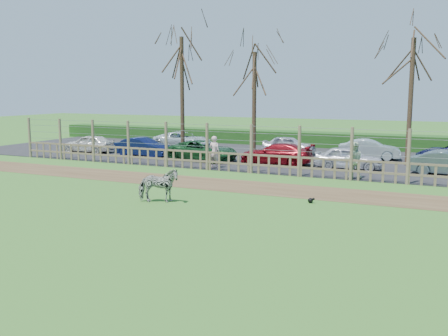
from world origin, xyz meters
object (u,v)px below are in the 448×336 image
at_px(zebra, 158,185).
at_px(car_2, 203,151).
at_px(visitor_a, 214,152).
at_px(crow, 311,200).
at_px(car_10, 289,145).
at_px(tree_right, 412,71).
at_px(visitor_b, 354,160).
at_px(car_11, 369,149).
at_px(car_8, 183,140).
at_px(tree_mid, 254,79).
at_px(car_4, 348,158).
at_px(car_1, 143,147).
at_px(car_0, 89,144).
at_px(tree_left, 182,67).
at_px(car_3, 276,154).

xyz_separation_m(zebra, car_2, (-3.57, 10.70, -0.01)).
relative_size(visitor_a, crow, 6.65).
bearing_deg(car_10, car_2, 136.44).
distance_m(tree_right, visitor_b, 7.27).
xyz_separation_m(tree_right, car_11, (-2.32, 1.74, -4.60)).
distance_m(crow, car_8, 18.94).
bearing_deg(car_2, car_10, -29.90).
xyz_separation_m(tree_mid, car_4, (6.28, -2.34, -4.23)).
bearing_deg(car_1, car_4, -89.24).
xyz_separation_m(tree_mid, car_0, (-11.14, -2.14, -4.23)).
xyz_separation_m(tree_left, visitor_a, (4.10, -3.82, -4.71)).
bearing_deg(tree_mid, tree_right, 3.18).
xyz_separation_m(tree_right, car_10, (-7.49, 1.98, -4.60)).
relative_size(crow, car_10, 0.07).
bearing_deg(car_10, zebra, 172.45).
bearing_deg(tree_right, car_10, 165.19).
relative_size(tree_mid, car_4, 1.94).
bearing_deg(visitor_b, tree_mid, -51.24).
height_order(tree_mid, zebra, tree_mid).
distance_m(visitor_b, car_8, 15.61).
bearing_deg(car_0, zebra, 41.43).
height_order(tree_right, car_11, tree_right).
bearing_deg(zebra, car_2, -5.47).
distance_m(crow, car_10, 14.38).
distance_m(tree_right, car_3, 8.62).
relative_size(tree_left, car_10, 2.24).
bearing_deg(car_1, car_3, -87.86).
bearing_deg(car_0, visitor_b, 74.25).
bearing_deg(car_10, car_3, -178.26).
relative_size(car_0, car_2, 0.82).
distance_m(zebra, car_10, 15.74).
relative_size(tree_right, visitor_b, 4.26).
height_order(zebra, car_8, zebra).
xyz_separation_m(crow, car_2, (-8.80, 8.42, 0.54)).
height_order(tree_mid, car_8, tree_mid).
distance_m(car_4, car_8, 13.78).
xyz_separation_m(tree_left, car_11, (11.18, 3.24, -4.98)).
bearing_deg(tree_right, car_4, -133.76).
relative_size(car_4, car_10, 1.00).
bearing_deg(tree_mid, car_0, -169.13).
height_order(crow, car_11, car_11).
height_order(tree_right, car_8, tree_right).
bearing_deg(zebra, car_8, 2.37).
xyz_separation_m(car_10, car_11, (5.17, -0.24, 0.00)).
xyz_separation_m(car_0, car_3, (13.35, -0.04, 0.00)).
height_order(tree_mid, car_0, tree_mid).
height_order(car_0, car_8, same).
bearing_deg(car_2, tree_left, 62.15).
relative_size(tree_right, car_1, 2.02).
bearing_deg(car_1, car_10, -58.19).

